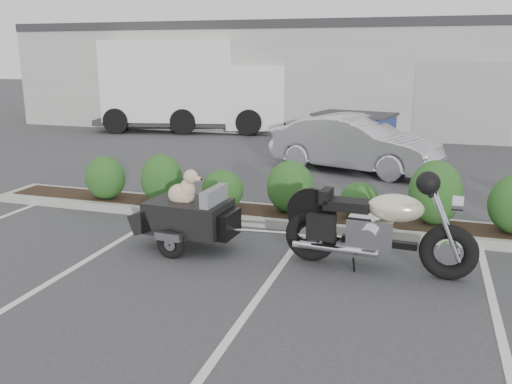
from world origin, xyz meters
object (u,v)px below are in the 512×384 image
(motorcycle, at_px, (377,228))
(dumpster, at_px, (354,137))
(pet_trailer, at_px, (188,215))
(delivery_truck, at_px, (194,88))
(sedan, at_px, (355,144))

(motorcycle, height_order, dumpster, motorcycle)
(pet_trailer, bearing_deg, dumpster, 82.64)
(motorcycle, height_order, pet_trailer, motorcycle)
(pet_trailer, relative_size, dumpster, 0.92)
(motorcycle, bearing_deg, pet_trailer, -176.79)
(dumpster, relative_size, delivery_truck, 0.30)
(pet_trailer, xyz_separation_m, dumpster, (1.47, 7.46, 0.15))
(motorcycle, bearing_deg, dumpster, 103.77)
(pet_trailer, bearing_deg, sedan, 79.29)
(motorcycle, xyz_separation_m, sedan, (-1.15, 6.36, 0.09))
(delivery_truck, bearing_deg, dumpster, -46.06)
(sedan, xyz_separation_m, delivery_truck, (-6.81, 5.57, 0.91))
(sedan, height_order, delivery_truck, delivery_truck)
(dumpster, bearing_deg, pet_trailer, -89.46)
(motorcycle, xyz_separation_m, pet_trailer, (-2.79, 0.03, -0.07))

